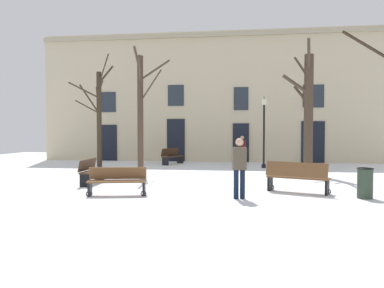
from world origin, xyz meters
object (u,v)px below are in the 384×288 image
tree_foreground (308,111)px  bench_back_to_back_left (117,181)px  bench_far_corner (297,177)px  tree_near_facade (99,114)px  person_near_bench (239,165)px  bench_by_litter_bin (172,156)px  tree_left_of_center (141,109)px  bench_near_center_tree (91,171)px  streetlamp (264,124)px  litter_bin (365,183)px  person_strolling (242,149)px

tree_foreground → bench_back_to_back_left: size_ratio=3.22×
tree_foreground → bench_far_corner: size_ratio=2.97×
tree_near_facade → person_near_bench: (7.44, -8.43, -1.81)m
bench_far_corner → bench_by_litter_bin: (-5.69, 9.23, -0.04)m
tree_foreground → tree_left_of_center: size_ratio=1.06×
tree_near_facade → bench_near_center_tree: (2.12, -6.17, -2.29)m
streetlamp → person_near_bench: (-1.11, -9.02, -1.28)m
tree_near_facade → litter_bin: bearing=-35.7°
streetlamp → bench_by_litter_bin: 5.56m
tree_near_facade → person_near_bench: tree_near_facade is taller
tree_near_facade → bench_near_center_tree: tree_near_facade is taller
tree_foreground → person_near_bench: tree_foreground is taller
litter_bin → person_strolling: bearing=108.9°
person_strolling → bench_back_to_back_left: bearing=-102.4°
bench_near_center_tree → bench_by_litter_bin: bench_by_litter_bin is taller
tree_near_facade → bench_far_corner: (9.20, -7.14, -2.27)m
streetlamp → tree_foreground: bearing=-53.3°
person_near_bench → tree_left_of_center: bearing=118.8°
bench_near_center_tree → person_near_bench: 5.80m
streetlamp → bench_far_corner: bearing=-85.2°
litter_bin → bench_by_litter_bin: (-7.47, 9.96, 0.02)m
tree_near_facade → bench_back_to_back_left: tree_near_facade is taller
tree_foreground → bench_back_to_back_left: 9.50m
tree_left_of_center → streetlamp: bearing=30.8°
tree_foreground → bench_by_litter_bin: 8.19m
tree_foreground → tree_left_of_center: 7.37m
bench_near_center_tree → bench_back_to_back_left: size_ratio=0.93×
tree_foreground → bench_by_litter_bin: size_ratio=3.29×
tree_foreground → bench_far_corner: (-1.14, -5.34, -2.29)m
bench_far_corner → bench_near_center_tree: (-7.07, 0.97, -0.03)m
litter_bin → person_near_bench: 3.62m
tree_near_facade → streetlamp: tree_near_facade is taller
streetlamp → bench_by_litter_bin: bearing=163.4°
bench_far_corner → bench_near_center_tree: bench_far_corner is taller
tree_left_of_center → bench_near_center_tree: (-0.90, -3.45, -2.37)m
tree_near_facade → bench_by_litter_bin: size_ratio=3.32×
tree_foreground → tree_near_facade: bearing=170.1°
tree_left_of_center → bench_by_litter_bin: tree_left_of_center is taller
tree_near_facade → bench_far_corner: bearing=-37.8°
bench_by_litter_bin → tree_foreground: bearing=-97.7°
person_near_bench → bench_by_litter_bin: bearing=101.6°
person_near_bench → bench_near_center_tree: bearing=148.0°
tree_near_facade → person_strolling: size_ratio=3.59×
tree_foreground → bench_near_center_tree: tree_foreground is taller
bench_near_center_tree → bench_far_corner: bearing=-100.6°
person_near_bench → tree_foreground: bearing=57.6°
tree_foreground → person_near_bench: bearing=-113.6°
tree_near_facade → bench_by_litter_bin: 4.69m
litter_bin → bench_back_to_back_left: litter_bin is taller
litter_bin → bench_far_corner: bearing=157.5°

